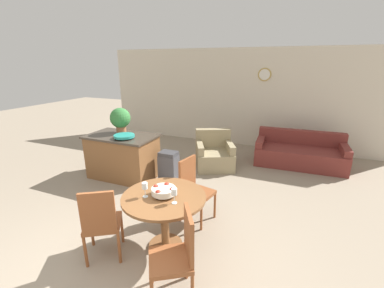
# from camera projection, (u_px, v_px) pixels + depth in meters

# --- Properties ---
(wall_back) EXTENTS (8.00, 0.09, 2.70)m
(wall_back) POSITION_uv_depth(u_px,v_px,m) (237.00, 98.00, 7.29)
(wall_back) COLOR beige
(wall_back) RESTS_ON ground_plane
(dining_table) EXTENTS (1.05, 1.05, 0.75)m
(dining_table) POSITION_uv_depth(u_px,v_px,m) (164.00, 208.00, 3.22)
(dining_table) COLOR brown
(dining_table) RESTS_ON ground_plane
(dining_chair_near_left) EXTENTS (0.58, 0.58, 0.97)m
(dining_chair_near_left) POSITION_uv_depth(u_px,v_px,m) (101.00, 221.00, 3.04)
(dining_chair_near_left) COLOR brown
(dining_chair_near_left) RESTS_ON ground_plane
(dining_chair_near_right) EXTENTS (0.58, 0.58, 0.97)m
(dining_chair_near_right) POSITION_uv_depth(u_px,v_px,m) (178.00, 252.00, 2.54)
(dining_chair_near_right) COLOR brown
(dining_chair_near_right) RESTS_ON ground_plane
(dining_chair_far_side) EXTENTS (0.50, 0.50, 0.97)m
(dining_chair_far_side) POSITION_uv_depth(u_px,v_px,m) (193.00, 187.00, 3.87)
(dining_chair_far_side) COLOR brown
(dining_chair_far_side) RESTS_ON ground_plane
(fruit_bowl) EXTENTS (0.30, 0.30, 0.13)m
(fruit_bowl) POSITION_uv_depth(u_px,v_px,m) (164.00, 191.00, 3.15)
(fruit_bowl) COLOR silver
(fruit_bowl) RESTS_ON dining_table
(wine_glass_left) EXTENTS (0.07, 0.07, 0.19)m
(wine_glass_left) POSITION_uv_depth(u_px,v_px,m) (145.00, 186.00, 3.10)
(wine_glass_left) COLOR silver
(wine_glass_left) RESTS_ON dining_table
(wine_glass_right) EXTENTS (0.07, 0.07, 0.19)m
(wine_glass_right) POSITION_uv_depth(u_px,v_px,m) (174.00, 192.00, 2.96)
(wine_glass_right) COLOR silver
(wine_glass_right) RESTS_ON dining_table
(kitchen_island) EXTENTS (1.40, 0.84, 0.91)m
(kitchen_island) POSITION_uv_depth(u_px,v_px,m) (123.00, 156.00, 5.34)
(kitchen_island) COLOR brown
(kitchen_island) RESTS_ON ground_plane
(teal_bowl) EXTENTS (0.40, 0.40, 0.07)m
(teal_bowl) POSITION_uv_depth(u_px,v_px,m) (124.00, 136.00, 4.99)
(teal_bowl) COLOR teal
(teal_bowl) RESTS_ON kitchen_island
(potted_plant) EXTENTS (0.42, 0.42, 0.52)m
(potted_plant) POSITION_uv_depth(u_px,v_px,m) (120.00, 119.00, 5.31)
(potted_plant) COLOR #A36642
(potted_plant) RESTS_ON kitchen_island
(trash_bin) EXTENTS (0.36, 0.28, 0.63)m
(trash_bin) POSITION_uv_depth(u_px,v_px,m) (169.00, 167.00, 5.16)
(trash_bin) COLOR #47474C
(trash_bin) RESTS_ON ground_plane
(couch) EXTENTS (2.00, 1.00, 0.76)m
(couch) POSITION_uv_depth(u_px,v_px,m) (299.00, 153.00, 6.04)
(couch) COLOR maroon
(couch) RESTS_ON ground_plane
(armchair) EXTENTS (1.09, 1.10, 0.83)m
(armchair) POSITION_uv_depth(u_px,v_px,m) (214.00, 155.00, 5.90)
(armchair) COLOR #998966
(armchair) RESTS_ON ground_plane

